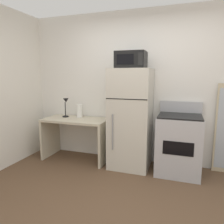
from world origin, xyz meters
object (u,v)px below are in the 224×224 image
(paper_towel_roll, at_px, (79,111))
(microwave, at_px, (131,60))
(desk_lamp, at_px, (66,104))
(oven_range, at_px, (179,144))
(desk, at_px, (76,131))
(refrigerator, at_px, (130,119))

(paper_towel_roll, xyz_separation_m, microwave, (1.01, -0.17, 0.88))
(desk_lamp, distance_m, oven_range, 2.09)
(desk, bearing_deg, refrigerator, -0.05)
(paper_towel_roll, height_order, oven_range, oven_range)
(desk, xyz_separation_m, oven_range, (1.78, -0.00, -0.06))
(paper_towel_roll, bearing_deg, desk_lamp, -163.11)
(desk, xyz_separation_m, refrigerator, (1.01, -0.00, 0.29))
(paper_towel_roll, xyz_separation_m, refrigerator, (1.01, -0.15, -0.06))
(desk_lamp, distance_m, refrigerator, 1.27)
(refrigerator, bearing_deg, oven_range, -0.24)
(desk, relative_size, desk_lamp, 3.29)
(desk, relative_size, microwave, 2.52)
(desk_lamp, relative_size, microwave, 0.77)
(desk, height_order, desk_lamp, desk_lamp)
(refrigerator, bearing_deg, desk_lamp, 176.36)
(desk, relative_size, refrigerator, 0.71)
(desk, distance_m, oven_range, 1.78)
(paper_towel_roll, height_order, microwave, microwave)
(oven_range, bearing_deg, microwave, -178.67)
(desk_lamp, bearing_deg, refrigerator, -3.64)
(microwave, relative_size, oven_range, 0.42)
(desk, xyz_separation_m, microwave, (1.01, -0.02, 1.23))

